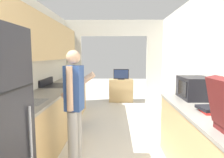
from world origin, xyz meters
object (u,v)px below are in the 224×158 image
(knife, at_px, (68,82))
(television, at_px, (121,74))
(microwave, at_px, (195,88))
(book_stack, at_px, (211,110))
(tv_cabinet, at_px, (121,90))
(person, at_px, (74,106))
(range_oven, at_px, (61,106))

(knife, bearing_deg, television, 40.46)
(knife, bearing_deg, microwave, -52.73)
(book_stack, bearing_deg, tv_cabinet, 101.37)
(microwave, xyz_separation_m, knife, (-2.22, 1.70, -0.15))
(book_stack, height_order, knife, book_stack)
(microwave, xyz_separation_m, tv_cabinet, (-0.96, 3.61, -0.68))
(television, distance_m, knife, 2.26)
(tv_cabinet, bearing_deg, knife, -123.62)
(person, bearing_deg, knife, 24.73)
(person, bearing_deg, range_oven, 31.16)
(television, bearing_deg, range_oven, -119.32)
(range_oven, height_order, tv_cabinet, range_oven)
(microwave, xyz_separation_m, book_stack, (-0.09, -0.70, -0.12))
(person, height_order, knife, person)
(range_oven, relative_size, television, 2.10)
(person, xyz_separation_m, knife, (-0.55, 1.97, 0.06))
(microwave, height_order, tv_cabinet, microwave)
(book_stack, height_order, tv_cabinet, book_stack)
(range_oven, xyz_separation_m, person, (0.60, -1.49, 0.39))
(book_stack, height_order, television, television)
(book_stack, relative_size, television, 0.57)
(range_oven, distance_m, knife, 0.66)
(television, height_order, knife, television)
(television, bearing_deg, knife, -124.21)
(microwave, bearing_deg, person, -170.90)
(person, height_order, tv_cabinet, person)
(person, xyz_separation_m, television, (0.72, 3.83, 0.05))
(book_stack, xyz_separation_m, tv_cabinet, (-0.87, 4.31, -0.56))
(range_oven, xyz_separation_m, knife, (0.05, 0.48, 0.45))
(tv_cabinet, height_order, knife, knife)
(person, xyz_separation_m, book_stack, (1.58, -0.43, 0.08))
(microwave, bearing_deg, knife, 142.59)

